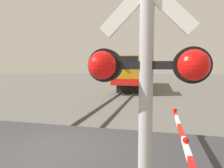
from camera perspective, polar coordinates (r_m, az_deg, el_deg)
name	(u,v)px	position (r m, az deg, el deg)	size (l,w,h in m)	color
ground_plane	(53,155)	(7.29, -16.46, -18.76)	(160.00, 160.00, 0.00)	#605E59
rail_track_left	(34,151)	(7.62, -21.38, -17.22)	(0.08, 80.00, 0.15)	#59544C
rail_track_right	(73,155)	(6.95, -11.05, -19.18)	(0.08, 80.00, 0.15)	#59544C
road_surface	(53,152)	(7.26, -16.48, -18.18)	(36.00, 5.39, 0.16)	#38383A
locomotive	(134,73)	(27.47, 6.37, 3.09)	(2.99, 16.31, 4.02)	black
crossing_signal	(146,99)	(2.00, 9.55, -4.30)	(1.18, 0.33, 4.14)	#ADADB2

